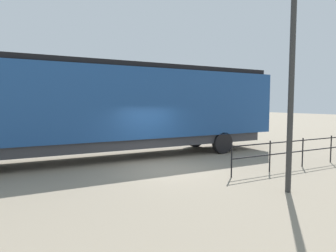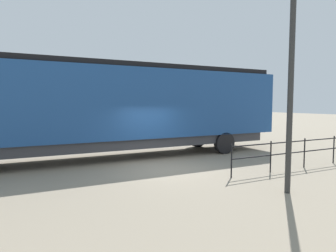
% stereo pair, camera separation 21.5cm
% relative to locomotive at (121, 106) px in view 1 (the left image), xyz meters
% --- Properties ---
extents(ground_plane, '(120.00, 120.00, 0.00)m').
position_rel_locomotive_xyz_m(ground_plane, '(3.06, 0.72, -2.45)').
color(ground_plane, gray).
extents(locomotive, '(2.88, 17.47, 4.40)m').
position_rel_locomotive_xyz_m(locomotive, '(0.00, 0.00, 0.00)').
color(locomotive, navy).
rests_on(locomotive, ground_plane).
extents(lamp_post, '(0.53, 0.53, 6.97)m').
position_rel_locomotive_xyz_m(lamp_post, '(7.43, 2.56, 2.43)').
color(lamp_post, '#2D2D2D').
rests_on(lamp_post, ground_plane).
extents(platform_fence, '(0.05, 9.28, 1.18)m').
position_rel_locomotive_xyz_m(platform_fence, '(5.36, 6.80, -1.68)').
color(platform_fence, black).
rests_on(platform_fence, ground_plane).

